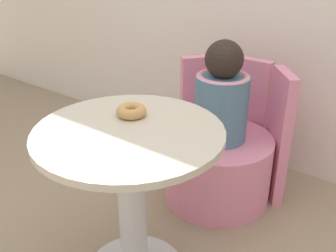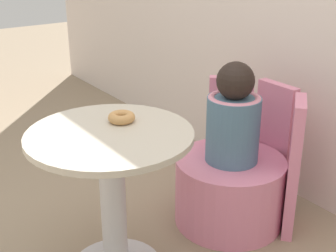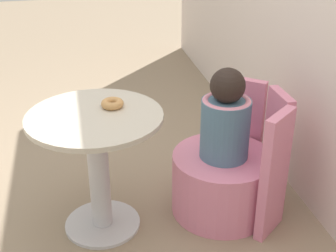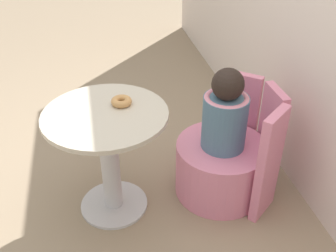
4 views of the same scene
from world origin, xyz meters
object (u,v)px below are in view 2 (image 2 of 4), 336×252
at_px(tub_chair, 229,190).
at_px(round_table, 112,179).
at_px(child_figure, 233,118).
at_px(donut, 122,117).

bearing_deg(tub_chair, round_table, -89.53).
height_order(tub_chair, child_figure, child_figure).
bearing_deg(donut, child_figure, 83.59).
distance_m(round_table, tub_chair, 0.70).
relative_size(tub_chair, child_figure, 1.11).
distance_m(child_figure, donut, 0.57).
bearing_deg(round_table, donut, 126.31).
bearing_deg(child_figure, donut, -96.41).
distance_m(tub_chair, donut, 0.75).
bearing_deg(round_table, child_figure, 90.47).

